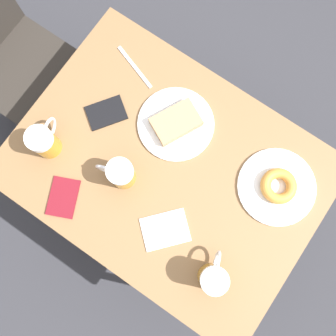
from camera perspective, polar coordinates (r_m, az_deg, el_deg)
name	(u,v)px	position (r m, az deg, el deg)	size (l,w,h in m)	color
ground_plane	(168,194)	(1.94, 0.00, -3.99)	(8.00, 8.00, 0.00)	#333338
table	(168,173)	(1.28, 0.00, -0.70)	(0.73, 0.99, 0.74)	olive
plate_with_cake	(176,123)	(1.24, 1.22, 6.83)	(0.25, 0.25, 0.04)	white
plate_with_donut	(277,187)	(1.24, 16.34, -2.72)	(0.25, 0.25, 0.04)	white
beer_mug_left	(121,174)	(1.16, -7.23, -0.84)	(0.08, 0.12, 0.12)	#C68C23
beer_mug_center	(213,278)	(1.15, 6.86, -16.27)	(0.12, 0.08, 0.12)	#C68C23
beer_mug_right	(44,141)	(1.23, -18.34, 3.88)	(0.12, 0.08, 0.12)	#C68C23
napkin_folded	(165,230)	(1.19, -0.43, -9.40)	(0.18, 0.17, 0.00)	white
fork	(135,67)	(1.33, -5.08, 15.09)	(0.07, 0.18, 0.00)	silver
passport_near_edge	(106,113)	(1.27, -9.40, 8.30)	(0.15, 0.14, 0.01)	black
passport_far_edge	(63,197)	(1.24, -15.69, -4.33)	(0.15, 0.13, 0.01)	maroon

